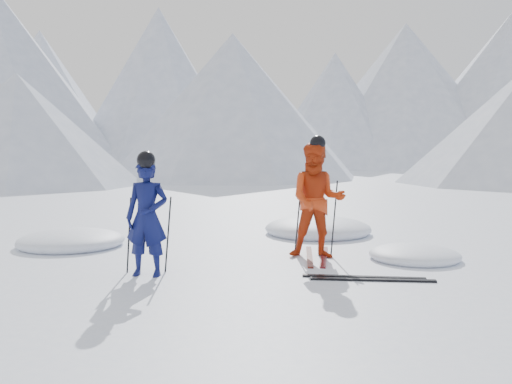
{
  "coord_description": "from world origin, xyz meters",
  "views": [
    {
      "loc": [
        -1.75,
        -8.31,
        1.8
      ],
      "look_at": [
        -1.96,
        0.5,
        1.1
      ],
      "focal_mm": 38.0,
      "sensor_mm": 36.0,
      "label": 1
    }
  ],
  "objects": [
    {
      "name": "ground",
      "position": [
        0.0,
        0.0,
        0.0
      ],
      "size": [
        160.0,
        160.0,
        0.0
      ],
      "primitive_type": "plane",
      "color": "white",
      "rests_on": "ground"
    },
    {
      "name": "mountain_range",
      "position": [
        5.71,
        35.31,
        6.72
      ],
      "size": [
        106.15,
        62.94,
        15.53
      ],
      "color": "#B2BCD1",
      "rests_on": "ground"
    },
    {
      "name": "skier_blue",
      "position": [
        -3.47,
        -0.75,
        0.83
      ],
      "size": [
        0.65,
        0.47,
        1.67
      ],
      "primitive_type": "imported",
      "rotation": [
        0.0,
        0.0,
        -0.12
      ],
      "color": "#0B1046",
      "rests_on": "ground"
    },
    {
      "name": "skier_red",
      "position": [
        -0.95,
        0.6,
        0.96
      ],
      "size": [
        0.99,
        0.81,
        1.92
      ],
      "primitive_type": "imported",
      "rotation": [
        0.0,
        0.0,
        -0.09
      ],
      "color": "#BF330F",
      "rests_on": "ground"
    },
    {
      "name": "pole_blue_left",
      "position": [
        -3.77,
        -0.6,
        0.56
      ],
      "size": [
        0.11,
        0.08,
        1.11
      ],
      "primitive_type": "cylinder",
      "rotation": [
        0.05,
        0.08,
        0.0
      ],
      "color": "black",
      "rests_on": "ground"
    },
    {
      "name": "pole_blue_right",
      "position": [
        -3.22,
        -0.5,
        0.56
      ],
      "size": [
        0.11,
        0.07,
        1.11
      ],
      "primitive_type": "cylinder",
      "rotation": [
        -0.04,
        0.08,
        0.0
      ],
      "color": "black",
      "rests_on": "ground"
    },
    {
      "name": "pole_red_left",
      "position": [
        -1.25,
        0.85,
        0.64
      ],
      "size": [
        0.13,
        0.1,
        1.27
      ],
      "primitive_type": "cylinder",
      "rotation": [
        0.06,
        0.08,
        0.0
      ],
      "color": "black",
      "rests_on": "ground"
    },
    {
      "name": "pole_red_right",
      "position": [
        -0.65,
        0.75,
        0.64
      ],
      "size": [
        0.13,
        0.09,
        1.27
      ],
      "primitive_type": "cylinder",
      "rotation": [
        -0.05,
        0.08,
        0.0
      ],
      "color": "black",
      "rests_on": "ground"
    },
    {
      "name": "ski_worn_left",
      "position": [
        -1.07,
        0.6,
        0.01
      ],
      "size": [
        0.19,
        1.7,
        0.03
      ],
      "primitive_type": "cube",
      "rotation": [
        0.0,
        0.0,
        -0.06
      ],
      "color": "black",
      "rests_on": "ground"
    },
    {
      "name": "ski_worn_right",
      "position": [
        -0.83,
        0.6,
        0.01
      ],
      "size": [
        0.3,
        1.7,
        0.03
      ],
      "primitive_type": "cube",
      "rotation": [
        0.0,
        0.0,
        -0.13
      ],
      "color": "black",
      "rests_on": "ground"
    },
    {
      "name": "ski_loose_a",
      "position": [
        -0.42,
        -0.84,
        0.01
      ],
      "size": [
        1.7,
        0.26,
        0.03
      ],
      "primitive_type": "cube",
      "rotation": [
        0.0,
        0.0,
        1.47
      ],
      "color": "black",
      "rests_on": "ground"
    },
    {
      "name": "ski_loose_b",
      "position": [
        -0.32,
        -0.99,
        0.01
      ],
      "size": [
        1.7,
        0.2,
        0.03
      ],
      "primitive_type": "cube",
      "rotation": [
        0.0,
        0.0,
        1.5
      ],
      "color": "black",
      "rests_on": "ground"
    },
    {
      "name": "snow_lumps",
      "position": [
        -1.81,
        2.09,
        0.0
      ],
      "size": [
        10.3,
        5.27,
        0.5
      ],
      "color": "white",
      "rests_on": "ground"
    }
  ]
}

